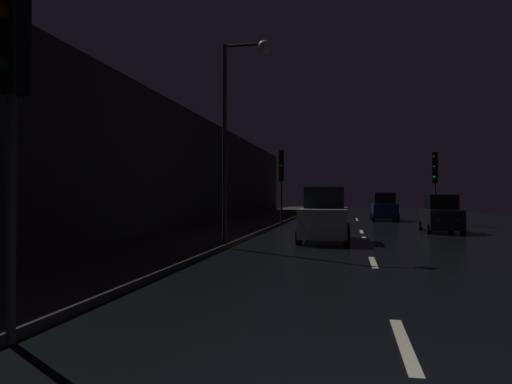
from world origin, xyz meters
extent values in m
cube|color=black|center=(0.00, 24.50, -0.01)|extent=(26.35, 84.00, 0.02)
cube|color=#33302D|center=(-6.97, 24.50, 0.07)|extent=(4.40, 84.00, 0.15)
cube|color=#2D2B28|center=(-9.57, 21.00, 3.27)|extent=(0.80, 63.00, 6.53)
cube|color=beige|center=(0.00, 3.00, 0.01)|extent=(0.16, 2.20, 0.01)
cube|color=beige|center=(0.00, 10.06, 0.01)|extent=(0.16, 2.20, 0.01)
cube|color=beige|center=(0.00, 16.90, 0.01)|extent=(0.16, 2.20, 0.01)
cube|color=beige|center=(0.00, 20.93, 0.01)|extent=(0.16, 2.20, 0.01)
cube|color=beige|center=(0.00, 32.14, 0.01)|extent=(0.16, 2.20, 0.01)
cube|color=beige|center=(0.00, 33.80, 0.01)|extent=(0.16, 2.20, 0.01)
cylinder|color=#38383A|center=(4.67, 27.49, 1.31)|extent=(0.12, 0.12, 2.63)
cube|color=black|center=(4.67, 27.49, 3.58)|extent=(0.38, 0.40, 1.90)
sphere|color=black|center=(4.63, 27.32, 4.21)|extent=(0.22, 0.22, 0.22)
sphere|color=black|center=(4.63, 27.32, 3.58)|extent=(0.22, 0.22, 0.22)
sphere|color=#19D84C|center=(4.63, 27.32, 2.94)|extent=(0.22, 0.22, 0.22)
cylinder|color=#38383A|center=(-4.77, 2.07, 1.55)|extent=(0.12, 0.12, 3.10)
cube|color=black|center=(-4.77, 2.07, 4.05)|extent=(0.31, 0.35, 1.90)
sphere|color=black|center=(-4.77, 1.89, 4.05)|extent=(0.22, 0.22, 0.22)
sphere|color=black|center=(-4.77, 1.89, 3.41)|extent=(0.22, 0.22, 0.22)
cylinder|color=#38383A|center=(-4.67, 25.13, 1.35)|extent=(0.12, 0.12, 2.71)
cube|color=black|center=(-4.67, 25.13, 3.66)|extent=(0.35, 0.38, 1.90)
sphere|color=black|center=(-4.65, 24.95, 4.29)|extent=(0.22, 0.22, 0.22)
sphere|color=orange|center=(-4.65, 24.95, 3.66)|extent=(0.22, 0.22, 0.22)
sphere|color=black|center=(-4.65, 24.95, 3.02)|extent=(0.22, 0.22, 0.22)
cylinder|color=#2D2D30|center=(-4.87, 12.57, 3.54)|extent=(0.16, 0.16, 7.07)
cylinder|color=#2D2D30|center=(-4.17, 12.57, 7.02)|extent=(1.40, 0.10, 0.10)
sphere|color=beige|center=(-3.47, 12.57, 6.92)|extent=(0.44, 0.44, 0.44)
cube|color=silver|center=(-1.59, 15.77, 0.77)|extent=(1.80, 4.19, 1.10)
cube|color=black|center=(-1.59, 15.92, 1.74)|extent=(1.53, 2.10, 0.84)
cylinder|color=black|center=(-0.71, 14.30, 0.32)|extent=(0.22, 0.64, 0.64)
cylinder|color=black|center=(-2.47, 14.30, 0.32)|extent=(0.22, 0.64, 0.64)
cylinder|color=black|center=(-0.71, 17.24, 0.32)|extent=(0.22, 0.64, 0.64)
cylinder|color=black|center=(-2.47, 17.24, 0.32)|extent=(0.22, 0.64, 0.64)
sphere|color=white|center=(-1.10, 13.72, 0.77)|extent=(0.18, 0.18, 0.18)
sphere|color=white|center=(-2.08, 13.72, 0.77)|extent=(0.18, 0.18, 0.18)
sphere|color=red|center=(-1.10, 17.82, 0.77)|extent=(0.18, 0.18, 0.18)
sphere|color=red|center=(-2.08, 17.82, 0.77)|extent=(0.18, 0.18, 0.18)
cube|color=black|center=(3.87, 21.54, 0.67)|extent=(1.56, 3.64, 0.95)
cube|color=black|center=(3.87, 21.41, 1.51)|extent=(1.33, 1.82, 0.73)
cylinder|color=black|center=(3.11, 22.82, 0.28)|extent=(0.19, 0.55, 0.55)
cylinder|color=black|center=(4.64, 22.82, 0.28)|extent=(0.19, 0.55, 0.55)
cylinder|color=black|center=(3.11, 20.27, 0.28)|extent=(0.19, 0.55, 0.55)
cylinder|color=black|center=(4.64, 20.27, 0.28)|extent=(0.19, 0.55, 0.55)
sphere|color=slate|center=(3.45, 23.33, 0.67)|extent=(0.16, 0.16, 0.16)
sphere|color=slate|center=(4.30, 23.33, 0.67)|extent=(0.16, 0.16, 0.16)
sphere|color=red|center=(3.45, 19.76, 0.67)|extent=(0.16, 0.16, 0.16)
sphere|color=red|center=(4.30, 19.76, 0.67)|extent=(0.16, 0.16, 0.16)
cube|color=#141E51|center=(1.93, 32.07, 0.73)|extent=(1.69, 3.94, 1.03)
cube|color=black|center=(1.93, 31.93, 1.64)|extent=(1.44, 1.97, 0.79)
cylinder|color=black|center=(1.10, 33.45, 0.30)|extent=(0.21, 0.60, 0.60)
cylinder|color=black|center=(2.76, 33.45, 0.30)|extent=(0.21, 0.60, 0.60)
cylinder|color=black|center=(1.10, 30.69, 0.30)|extent=(0.21, 0.60, 0.60)
cylinder|color=black|center=(2.76, 30.69, 0.30)|extent=(0.21, 0.60, 0.60)
sphere|color=slate|center=(1.46, 34.00, 0.73)|extent=(0.17, 0.17, 0.17)
sphere|color=slate|center=(2.39, 34.00, 0.73)|extent=(0.17, 0.17, 0.17)
sphere|color=red|center=(1.46, 30.14, 0.73)|extent=(0.17, 0.17, 0.17)
sphere|color=red|center=(2.39, 30.14, 0.73)|extent=(0.17, 0.17, 0.17)
camera|label=1|loc=(-0.68, -2.95, 1.83)|focal=32.47mm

